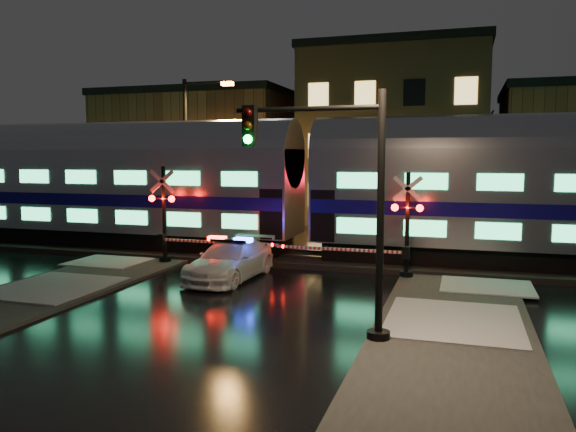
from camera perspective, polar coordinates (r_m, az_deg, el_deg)
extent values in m
plane|color=black|center=(20.03, -2.45, -6.98)|extent=(120.00, 120.00, 0.00)
cube|color=black|center=(24.67, 1.51, -4.22)|extent=(90.00, 4.20, 0.24)
cube|color=#2D2D2D|center=(13.13, 16.21, -14.02)|extent=(4.00, 20.00, 0.12)
cube|color=brown|center=(44.88, -8.59, 5.95)|extent=(14.00, 10.00, 9.00)
cube|color=brown|center=(41.13, 11.02, 7.65)|extent=(12.00, 11.00, 11.50)
cube|color=black|center=(30.66, -22.26, -1.67)|extent=(24.00, 2.40, 0.80)
cube|color=#B7BAC1|center=(30.46, -22.43, 2.62)|extent=(25.00, 3.05, 3.80)
cube|color=#100A79|center=(30.48, -22.40, 1.87)|extent=(24.75, 3.09, 0.55)
cube|color=#42FE9E|center=(29.37, -24.28, 0.18)|extent=(21.00, 0.05, 0.62)
cube|color=#42FE9E|center=(29.26, -24.43, 3.69)|extent=(21.00, 0.05, 0.62)
cylinder|color=#B7BAC1|center=(30.42, -22.56, 5.82)|extent=(25.00, 3.05, 3.05)
imported|color=white|center=(20.89, -5.89, -4.49)|extent=(2.22, 4.96, 1.41)
cube|color=black|center=(20.77, -5.91, -2.47)|extent=(1.49, 0.45, 0.09)
cube|color=#FF0C05|center=(21.00, -7.21, -2.28)|extent=(0.66, 0.36, 0.16)
cube|color=#1426FF|center=(20.53, -4.59, -2.44)|extent=(0.66, 0.36, 0.16)
cylinder|color=black|center=(21.29, 11.91, -5.92)|extent=(0.49, 0.49, 0.30)
cylinder|color=black|center=(20.99, 12.02, -1.02)|extent=(0.16, 0.16, 3.96)
sphere|color=#FF0C05|center=(20.79, 10.79, 0.86)|extent=(0.26, 0.26, 0.26)
sphere|color=#FF0C05|center=(20.71, 13.24, 0.78)|extent=(0.26, 0.26, 0.26)
cube|color=white|center=(21.25, 5.24, -3.39)|extent=(4.95, 0.10, 0.10)
cube|color=black|center=(20.88, 11.90, -3.66)|extent=(0.25, 0.30, 0.45)
cylinder|color=black|center=(24.34, -12.36, -4.42)|extent=(0.51, 0.51, 0.31)
cylinder|color=black|center=(24.07, -12.47, 0.05)|extent=(0.16, 0.16, 4.12)
sphere|color=#FF0C05|center=(24.09, -13.67, 1.74)|extent=(0.27, 0.27, 0.27)
sphere|color=#FF0C05|center=(23.63, -11.75, 1.71)|extent=(0.27, 0.27, 0.27)
cube|color=white|center=(22.81, -7.10, -2.66)|extent=(5.15, 0.10, 0.10)
cube|color=black|center=(23.98, -12.71, -2.34)|extent=(0.25, 0.30, 0.45)
cylinder|color=black|center=(14.10, 9.16, -12.05)|extent=(0.57, 0.57, 0.30)
cylinder|color=black|center=(13.49, 9.36, -0.31)|extent=(0.18, 0.18, 6.07)
cylinder|color=black|center=(13.83, 1.92, 10.84)|extent=(3.64, 0.12, 0.12)
cube|color=black|center=(14.11, -3.87, 9.09)|extent=(0.32, 0.28, 1.01)
sphere|color=#0CFF3F|center=(13.95, -4.11, 7.79)|extent=(0.22, 0.22, 0.22)
cylinder|color=black|center=(30.89, -10.33, 5.56)|extent=(0.22, 0.22, 8.61)
cylinder|color=black|center=(30.56, -8.28, 13.28)|extent=(2.58, 0.13, 0.13)
cube|color=orange|center=(30.06, -6.18, 13.22)|extent=(0.59, 0.30, 0.19)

